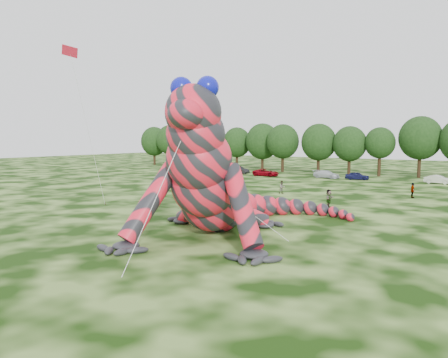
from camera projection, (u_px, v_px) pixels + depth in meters
ground at (145, 236)px, 30.64m from camera, size 240.00×240.00×0.00m
inflatable_gecko at (216, 159)px, 32.11m from camera, size 24.22×26.24×10.69m
flying_kite at (73, 64)px, 38.68m from camera, size 2.55×5.52×15.49m
tree_0 at (154, 146)px, 109.46m from camera, size 6.91×6.22×9.51m
tree_1 at (170, 146)px, 105.01m from camera, size 6.74×6.07×9.81m
tree_2 at (189, 146)px, 102.62m from camera, size 7.04×6.34×9.64m
tree_3 at (210, 147)px, 97.15m from camera, size 5.81×5.23×9.44m
tree_4 at (237, 148)px, 95.13m from camera, size 6.22×5.60×9.06m
tree_5 at (262, 147)px, 91.23m from camera, size 7.16×6.44×9.80m
tree_6 at (283, 148)px, 86.69m from camera, size 6.52×5.86×9.49m
tree_7 at (319, 149)px, 82.62m from camera, size 6.68×6.01×9.48m
tree_8 at (349, 151)px, 79.52m from camera, size 6.14×5.53×8.94m
tree_9 at (380, 152)px, 76.88m from camera, size 5.27×4.74×8.68m
tree_10 at (420, 147)px, 74.27m from camera, size 7.09×6.38×10.50m
car_0 at (198, 167)px, 90.36m from camera, size 4.33×2.23×1.41m
car_1 at (238, 170)px, 82.57m from camera, size 4.56×1.95×1.46m
car_2 at (266, 172)px, 77.58m from camera, size 4.75×2.27×1.31m
car_3 at (326, 174)px, 73.76m from camera, size 4.78×2.54×1.32m
car_4 at (357, 176)px, 70.96m from camera, size 3.98×2.16×1.29m
car_5 at (438, 180)px, 64.76m from camera, size 4.06×1.97×1.28m
spectator_0 at (225, 187)px, 52.96m from camera, size 0.81×0.71×1.85m
spectator_5 at (329, 198)px, 43.07m from camera, size 0.55×1.67×1.80m
spectator_3 at (413, 190)px, 49.81m from camera, size 0.81×1.09×1.72m
spectator_1 at (282, 187)px, 53.47m from camera, size 0.95×0.97×1.58m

